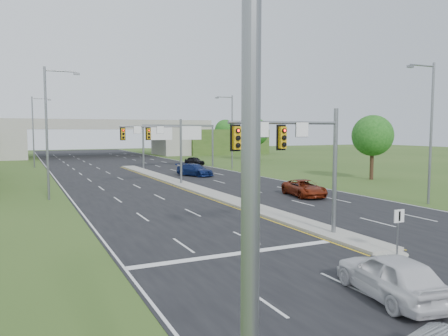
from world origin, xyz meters
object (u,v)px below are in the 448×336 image
car_white (391,276)px  car_far_b (195,170)px  signal_mast_near (302,151)px  car_far_a (304,188)px  signal_mast_far (161,141)px  keep_right_sign (398,224)px  sign_gantry (178,134)px  car_far_c (194,161)px  overpass (97,140)px

car_white → car_far_b: 41.54m
signal_mast_near → car_far_a: size_ratio=1.34×
signal_mast_near → car_far_a: 16.03m
signal_mast_far → car_far_b: (6.78, 7.55, -3.94)m
car_far_b → signal_mast_near: bearing=-126.0°
keep_right_sign → car_white: bearing=-139.2°
signal_mast_near → signal_mast_far: bearing=90.0°
signal_mast_near → signal_mast_far: same height
signal_mast_far → sign_gantry: 21.91m
car_far_a → car_far_b: size_ratio=0.98×
signal_mast_near → car_far_a: bearing=53.6°
sign_gantry → car_far_a: (0.27, -32.50, -4.50)m
signal_mast_far → car_far_c: 27.93m
car_white → car_far_b: car_white is taller
car_far_b → car_far_c: bearing=44.5°
car_far_a → sign_gantry: bearing=99.7°
keep_right_sign → car_far_b: (4.51, 37.00, -0.73)m
signal_mast_far → car_far_a: 16.04m
signal_mast_far → car_white: size_ratio=1.48×
signal_mast_near → signal_mast_far: (0.00, 25.00, 0.00)m
signal_mast_far → overpass: 55.13m
keep_right_sign → car_far_a: size_ratio=0.42×
keep_right_sign → car_white: 5.59m
keep_right_sign → car_white: size_ratio=0.47×
overpass → sign_gantry: bearing=-79.2°
car_far_b → car_far_c: 17.92m
keep_right_sign → car_far_c: keep_right_sign is taller
signal_mast_near → sign_gantry: 45.88m
car_far_a → car_far_b: car_far_b is taller
car_far_a → car_far_c: 36.98m
car_white → car_far_b: size_ratio=0.89×
signal_mast_far → car_far_c: bearing=61.3°
car_far_a → car_far_b: 20.20m
signal_mast_near → overpass: 80.11m
car_white → car_far_c: car_white is taller
keep_right_sign → sign_gantry: bearing=82.3°
signal_mast_near → sign_gantry: (8.95, 44.99, 0.51)m
sign_gantry → car_white: size_ratio=2.45×
car_far_a → car_far_b: bearing=106.2°
sign_gantry → car_white: sign_gantry is taller
car_white → sign_gantry: bearing=-91.8°
overpass → car_white: (-4.20, -88.15, -2.73)m
overpass → car_white: size_ratio=16.93×
car_far_a → keep_right_sign: bearing=-103.0°
car_white → car_far_c: bearing=-95.1°
overpass → car_far_a: size_ratio=15.35×
sign_gantry → overpass: bearing=100.8°
signal_mast_near → keep_right_sign: bearing=-63.1°
sign_gantry → overpass: size_ratio=0.14×
signal_mast_far → car_white: bearing=-93.3°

